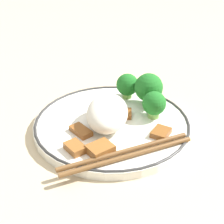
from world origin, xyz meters
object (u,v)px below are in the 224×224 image
Objects in this scene: broccoli_back_left at (154,104)px; broccoli_back_center at (149,88)px; plate at (112,125)px; broccoli_back_right at (127,85)px; chopsticks at (126,154)px.

broccoli_back_left is 0.04m from broccoli_back_center.
plate is at bearing -71.76° from broccoli_back_left.
broccoli_back_center is 0.05m from broccoli_back_right.
chopsticks is at bearing -20.38° from broccoli_back_left.
broccoli_back_left is at bearing 35.66° from broccoli_back_right.
broccoli_back_left reaches higher than plate.
broccoli_back_center is at bearing 136.93° from plate.
plate is at bearing -13.81° from broccoli_back_right.
plate is 4.37× the size of broccoli_back_center.
broccoli_back_center is 1.28× the size of broccoli_back_right.
plate is at bearing -43.07° from broccoli_back_center.
broccoli_back_center reaches higher than plate.
broccoli_back_right is (-0.02, -0.04, -0.01)m from broccoli_back_center.
broccoli_back_right reaches higher than plate.
broccoli_back_left is 0.78× the size of broccoli_back_center.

